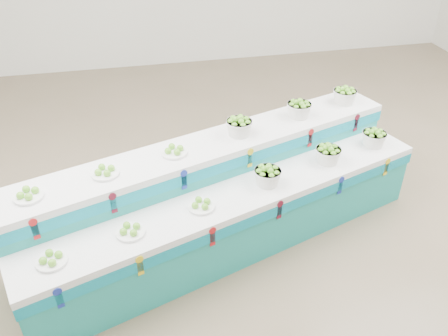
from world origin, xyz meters
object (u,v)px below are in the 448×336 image
(basket_lower_left, at_px, (268,175))
(plate_upper_mid, at_px, (105,171))
(basket_upper_right, at_px, (345,95))
(display_stand, at_px, (224,197))

(basket_lower_left, bearing_deg, plate_upper_mid, 178.26)
(basket_upper_right, bearing_deg, basket_lower_left, -141.35)
(basket_lower_left, bearing_deg, display_stand, 160.56)
(basket_upper_right, bearing_deg, display_stand, -153.02)
(display_stand, xyz_separation_m, basket_upper_right, (1.60, 0.82, 0.61))
(basket_lower_left, height_order, basket_upper_right, basket_upper_right)
(basket_lower_left, relative_size, basket_upper_right, 1.00)
(display_stand, distance_m, plate_upper_mid, 1.25)
(display_stand, relative_size, basket_upper_right, 15.91)
(plate_upper_mid, bearing_deg, basket_upper_right, 18.55)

